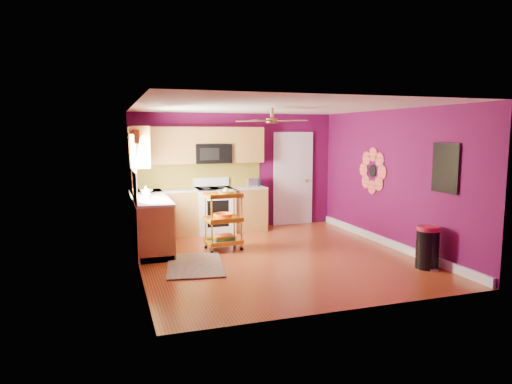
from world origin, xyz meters
name	(u,v)px	position (x,y,z in m)	size (l,w,h in m)	color
ground	(275,256)	(0.00, 0.00, 0.00)	(5.00, 5.00, 0.00)	maroon
room_envelope	(277,160)	(0.03, 0.00, 1.63)	(4.54, 5.04, 2.52)	#580A3F
lower_cabinets	(179,217)	(-1.35, 1.82, 0.43)	(2.81, 2.31, 0.94)	#976429
electric_range	(214,210)	(-0.55, 2.17, 0.48)	(0.76, 0.66, 1.13)	white
upper_cabinetry	(180,147)	(-1.24, 2.17, 1.80)	(2.80, 2.30, 1.26)	#976429
left_window	(134,153)	(-2.22, 1.05, 1.74)	(0.08, 1.35, 1.08)	white
panel_door	(293,180)	(1.35, 2.47, 1.02)	(0.95, 0.11, 2.15)	white
right_wall_art	(402,170)	(2.23, -0.34, 1.44)	(0.04, 2.74, 1.04)	black
ceiling_fan	(272,120)	(0.00, 0.20, 2.29)	(1.01, 1.01, 0.26)	#BF8C3F
shag_rug	(195,265)	(-1.41, -0.13, 0.01)	(0.85, 1.39, 0.02)	black
rolling_cart	(224,218)	(-0.72, 0.69, 0.57)	(0.65, 0.50, 1.11)	gold
trash_can	(427,247)	(1.98, -1.38, 0.33)	(0.43, 0.43, 0.66)	black
teal_kettle	(256,182)	(0.40, 2.25, 1.02)	(0.18, 0.18, 0.21)	teal
toaster	(252,182)	(0.29, 2.18, 1.03)	(0.22, 0.15, 0.18)	beige
soap_bottle_a	(146,191)	(-2.00, 1.39, 1.03)	(0.08, 0.09, 0.19)	#EA3F72
soap_bottle_b	(145,191)	(-2.01, 1.49, 1.02)	(0.13, 0.13, 0.16)	white
counter_dish	(146,191)	(-1.96, 1.82, 0.97)	(0.25, 0.25, 0.06)	white
counter_cup	(148,196)	(-2.00, 1.05, 0.98)	(0.11, 0.11, 0.09)	white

